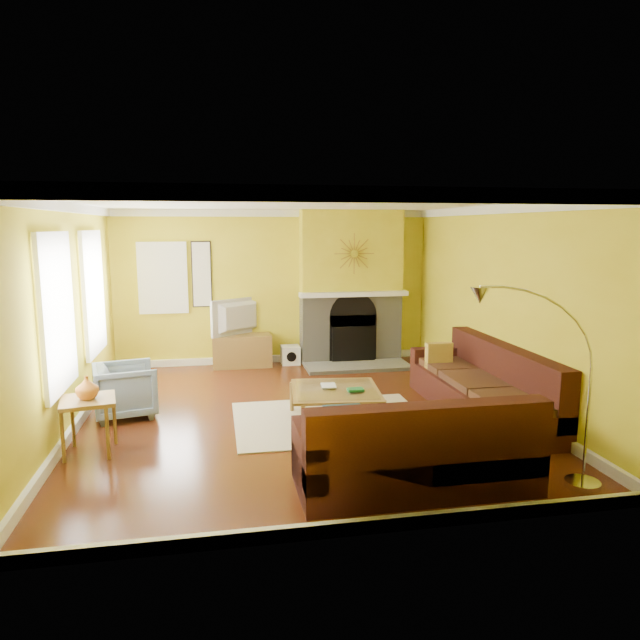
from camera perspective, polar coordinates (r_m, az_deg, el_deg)
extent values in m
cube|color=#612A14|center=(7.51, -2.05, -9.48)|extent=(5.50, 6.00, 0.02)
cube|color=white|center=(7.12, -2.18, 11.72)|extent=(5.50, 6.00, 0.02)
cube|color=yellow|center=(10.15, -4.62, 3.29)|extent=(5.50, 0.02, 2.70)
cube|color=yellow|center=(4.29, 3.84, -5.01)|extent=(5.50, 0.02, 2.70)
cube|color=yellow|center=(7.32, -24.01, 0.18)|extent=(0.02, 6.00, 2.70)
cube|color=yellow|center=(8.07, 17.67, 1.32)|extent=(0.02, 6.00, 2.70)
cube|color=white|center=(8.55, -21.84, 2.54)|extent=(0.06, 1.22, 1.72)
cube|color=white|center=(6.71, -24.93, 0.65)|extent=(0.06, 1.22, 1.72)
cube|color=white|center=(10.07, -15.45, 4.08)|extent=(0.82, 0.06, 1.22)
cube|color=white|center=(10.04, -11.75, 4.49)|extent=(0.34, 0.04, 1.14)
cube|color=white|center=(9.96, 3.42, 2.61)|extent=(1.92, 0.22, 0.08)
cube|color=gray|center=(9.88, 3.78, -4.65)|extent=(1.80, 0.70, 0.06)
cube|color=beige|center=(7.28, 1.07, -9.94)|extent=(2.40, 1.80, 0.02)
cube|color=olive|center=(10.02, -7.80, -3.05)|extent=(1.01, 0.46, 0.56)
imported|color=black|center=(9.91, -7.88, 0.30)|extent=(0.97, 0.76, 0.63)
cube|color=white|center=(10.15, -2.99, -3.50)|extent=(0.32, 0.32, 0.32)
imported|color=gray|center=(7.76, -18.87, -6.65)|extent=(0.90, 0.88, 0.69)
imported|color=#C76D1F|center=(6.55, -22.28, -6.27)|extent=(0.31, 0.31, 0.25)
imported|color=white|center=(7.19, 0.11, -6.62)|extent=(0.21, 0.26, 0.02)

